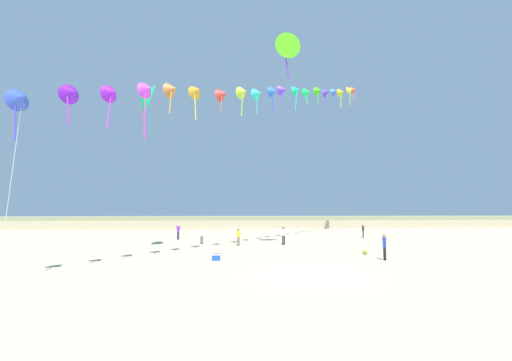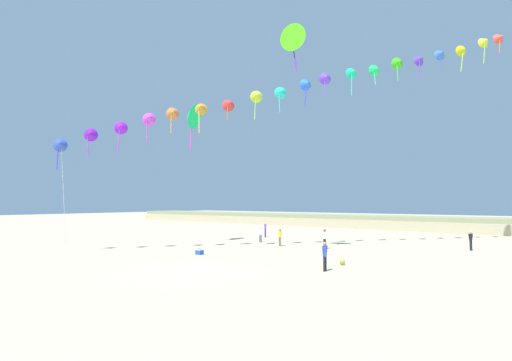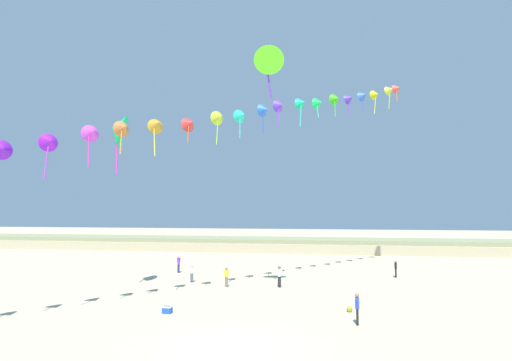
{
  "view_description": "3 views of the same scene",
  "coord_description": "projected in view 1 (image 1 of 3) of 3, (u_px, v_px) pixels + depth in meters",
  "views": [
    {
      "loc": [
        -4.0,
        -18.37,
        3.56
      ],
      "look_at": [
        -2.2,
        10.68,
        5.9
      ],
      "focal_mm": 24.0,
      "sensor_mm": 36.0,
      "label": 1
    },
    {
      "loc": [
        17.93,
        -16.97,
        4.2
      ],
      "look_at": [
        -2.32,
        8.88,
        5.94
      ],
      "focal_mm": 28.0,
      "sensor_mm": 36.0,
      "label": 2
    },
    {
      "loc": [
        4.44,
        -18.78,
        6.4
      ],
      "look_at": [
        -0.65,
        11.41,
        8.7
      ],
      "focal_mm": 28.0,
      "sensor_mm": 36.0,
      "label": 3
    }
  ],
  "objects": [
    {
      "name": "ground_plane",
      "position": [
        309.0,
        275.0,
        18.24
      ],
      "size": [
        240.0,
        240.0,
        0.0
      ],
      "primitive_type": "plane",
      "color": "#C1B28E"
    },
    {
      "name": "dune_ridge",
      "position": [
        256.0,
        222.0,
        63.13
      ],
      "size": [
        120.0,
        9.34,
        2.0
      ],
      "color": "tan",
      "rests_on": "ground"
    },
    {
      "name": "person_near_left",
      "position": [
        238.0,
        236.0,
        32.26
      ],
      "size": [
        0.58,
        0.22,
        1.64
      ],
      "color": "#726656",
      "rests_on": "ground"
    },
    {
      "name": "person_near_right",
      "position": [
        202.0,
        235.0,
        33.7
      ],
      "size": [
        0.54,
        0.27,
        1.56
      ],
      "color": "#474C56",
      "rests_on": "ground"
    },
    {
      "name": "person_mid_center",
      "position": [
        284.0,
        234.0,
        33.17
      ],
      "size": [
        0.6,
        0.32,
        1.76
      ],
      "color": "black",
      "rests_on": "ground"
    },
    {
      "name": "person_far_left",
      "position": [
        384.0,
        245.0,
        23.37
      ],
      "size": [
        0.24,
        0.61,
        1.76
      ],
      "color": "black",
      "rests_on": "ground"
    },
    {
      "name": "person_far_right",
      "position": [
        178.0,
        231.0,
        38.49
      ],
      "size": [
        0.56,
        0.41,
        1.74
      ],
      "color": "#282D4C",
      "rests_on": "ground"
    },
    {
      "name": "person_far_center",
      "position": [
        363.0,
        230.0,
        40.49
      ],
      "size": [
        0.33,
        0.55,
        1.66
      ],
      "color": "black",
      "rests_on": "ground"
    },
    {
      "name": "kite_banner_string",
      "position": [
        271.0,
        92.0,
        33.03
      ],
      "size": [
        29.75,
        31.76,
        21.2
      ],
      "color": "blue"
    },
    {
      "name": "large_kite_low_lead",
      "position": [
        287.0,
        47.0,
        30.1
      ],
      "size": [
        2.37,
        1.11,
        3.93
      ],
      "color": "#51DB19"
    },
    {
      "name": "large_kite_mid_trail",
      "position": [
        145.0,
        98.0,
        28.64
      ],
      "size": [
        2.39,
        2.96,
        4.93
      ],
      "color": "#0CE364"
    },
    {
      "name": "beach_cooler",
      "position": [
        216.0,
        257.0,
        23.25
      ],
      "size": [
        0.58,
        0.41,
        0.46
      ],
      "color": "blue",
      "rests_on": "ground"
    },
    {
      "name": "beach_ball",
      "position": [
        365.0,
        252.0,
        26.16
      ],
      "size": [
        0.36,
        0.36,
        0.36
      ],
      "color": "orange",
      "rests_on": "ground"
    }
  ]
}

